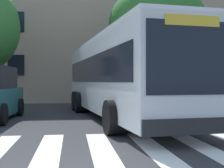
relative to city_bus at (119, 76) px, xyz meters
The scene contains 7 objects.
crosswalk 6.32m from the city_bus, 112.87° to the right, with size 14.56×3.90×0.01m.
lane_line_yellow_inner 10.15m from the city_bus, 122.88° to the left, with size 0.12×36.00×0.01m, color gold.
lane_line_yellow_outer 10.07m from the city_bus, 122.10° to the left, with size 0.12×36.00×0.01m, color gold.
city_bus is the anchor object (origin of this frame).
car_silver_behind_bus 10.53m from the city_bus, 91.88° to the left, with size 2.28×3.86×1.71m.
street_tree_curbside_large 6.14m from the city_bus, 58.18° to the left, with size 6.93×6.55×7.00m.
building_facade 14.37m from the city_bus, 96.17° to the left, with size 31.70×9.75×10.44m.
Camera 1 is at (0.63, -4.11, 1.53)m, focal length 50.00 mm.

